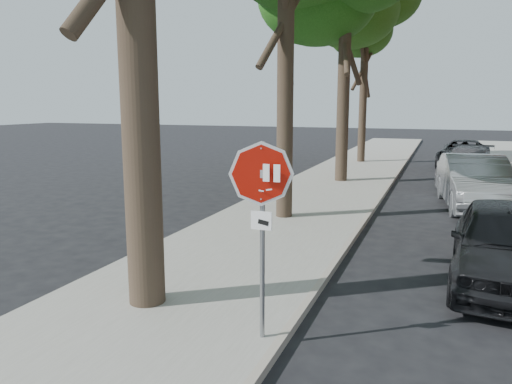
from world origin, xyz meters
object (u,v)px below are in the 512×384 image
Objects in this scene: car_c at (468,165)px; tree_far at (366,24)px; stop_sign at (262,203)px; car_a at (505,244)px; car_b at (475,182)px; car_d at (464,154)px.

tree_far is at bearing 140.48° from car_c.
tree_far is (-2.02, 21.14, 5.26)m from stop_sign.
car_c is (5.09, -5.29, -6.49)m from tree_far.
stop_sign is at bearing -128.52° from car_a.
car_b is 10.50m from car_d.
car_b is (3.07, 10.59, -1.14)m from stop_sign.
stop_sign reaches higher than car_b.
car_a is 6.92m from car_b.
car_b is at bearing -83.47° from car_c.
stop_sign is 0.53× the size of car_d.
stop_sign is 0.53× the size of car_b.
tree_far reaches higher than stop_sign.
car_b is at bearing -84.17° from car_d.
car_c is (0.01, 5.25, -0.09)m from car_b.
stop_sign is 16.18m from car_c.
car_c is at bearing 79.03° from stop_sign.
tree_far is 9.80m from car_c.
car_d is (0.00, 5.25, -0.04)m from car_c.
car_a is at bearing -83.61° from car_d.
stop_sign reaches higher than car_a.
stop_sign is at bearing -113.45° from car_b.
car_c is (-0.16, 12.17, -0.03)m from car_a.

